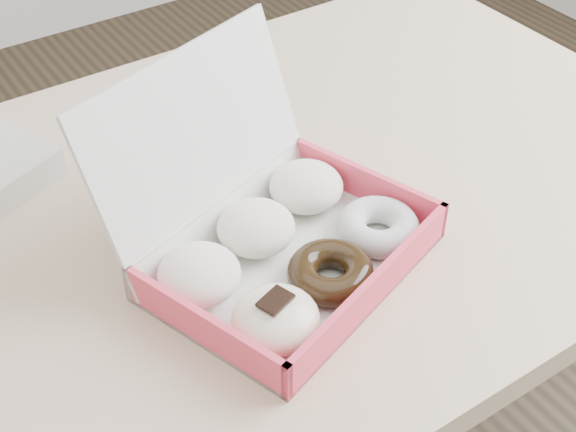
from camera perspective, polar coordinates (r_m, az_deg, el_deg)
table at (r=1.10m, az=-0.65°, el=-1.00°), size 1.20×0.80×0.75m
donut_box at (r=0.92m, az=-0.74°, el=-1.65°), size 0.39×0.37×0.22m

